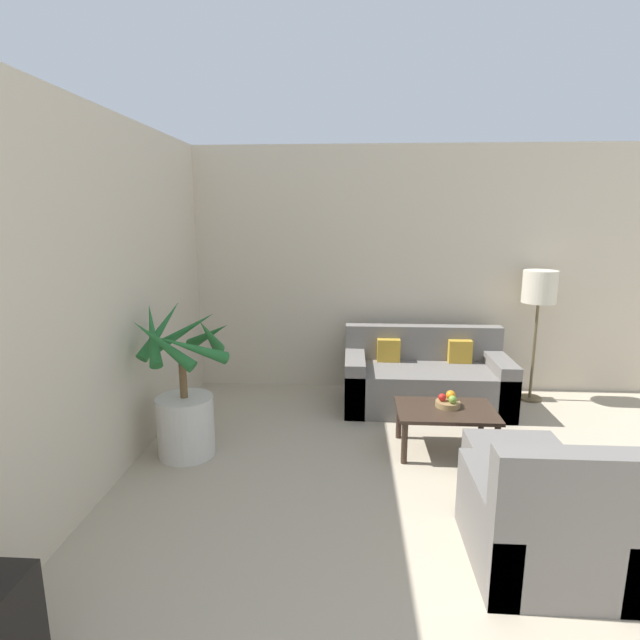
{
  "coord_description": "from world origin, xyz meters",
  "views": [
    {
      "loc": [
        -1.28,
        1.15,
        1.96
      ],
      "look_at": [
        -1.56,
        5.69,
        1.0
      ],
      "focal_mm": 28.0,
      "sensor_mm": 36.0,
      "label": 1
    }
  ],
  "objects_px": {
    "sofa_loveseat": "(425,381)",
    "floor_lamp": "(539,292)",
    "coffee_table": "(446,415)",
    "apple_red": "(442,397)",
    "orange_fruit": "(451,395)",
    "fruit_bowl": "(448,404)",
    "apple_green": "(453,399)",
    "armchair": "(547,525)",
    "potted_palm": "(185,402)",
    "ottoman": "(514,469)"
  },
  "relations": [
    {
      "from": "potted_palm",
      "to": "floor_lamp",
      "type": "xyz_separation_m",
      "value": [
        3.3,
        1.48,
        0.71
      ]
    },
    {
      "from": "sofa_loveseat",
      "to": "coffee_table",
      "type": "height_order",
      "value": "sofa_loveseat"
    },
    {
      "from": "coffee_table",
      "to": "ottoman",
      "type": "xyz_separation_m",
      "value": [
        0.36,
        -0.67,
        -0.12
      ]
    },
    {
      "from": "sofa_loveseat",
      "to": "armchair",
      "type": "relative_size",
      "value": 1.95
    },
    {
      "from": "floor_lamp",
      "to": "orange_fruit",
      "type": "height_order",
      "value": "floor_lamp"
    },
    {
      "from": "potted_palm",
      "to": "fruit_bowl",
      "type": "height_order",
      "value": "potted_palm"
    },
    {
      "from": "coffee_table",
      "to": "armchair",
      "type": "distance_m",
      "value": 1.44
    },
    {
      "from": "coffee_table",
      "to": "orange_fruit",
      "type": "relative_size",
      "value": 10.04
    },
    {
      "from": "fruit_bowl",
      "to": "apple_red",
      "type": "xyz_separation_m",
      "value": [
        -0.05,
        0.0,
        0.06
      ]
    },
    {
      "from": "ottoman",
      "to": "orange_fruit",
      "type": "bearing_deg",
      "value": 112.11
    },
    {
      "from": "apple_green",
      "to": "sofa_loveseat",
      "type": "bearing_deg",
      "value": 94.18
    },
    {
      "from": "sofa_loveseat",
      "to": "apple_green",
      "type": "height_order",
      "value": "sofa_loveseat"
    },
    {
      "from": "floor_lamp",
      "to": "ottoman",
      "type": "height_order",
      "value": "floor_lamp"
    },
    {
      "from": "potted_palm",
      "to": "orange_fruit",
      "type": "relative_size",
      "value": 15.96
    },
    {
      "from": "coffee_table",
      "to": "armchair",
      "type": "bearing_deg",
      "value": -77.88
    },
    {
      "from": "floor_lamp",
      "to": "orange_fruit",
      "type": "relative_size",
      "value": 17.29
    },
    {
      "from": "potted_palm",
      "to": "armchair",
      "type": "bearing_deg",
      "value": -26.39
    },
    {
      "from": "coffee_table",
      "to": "apple_green",
      "type": "distance_m",
      "value": 0.14
    },
    {
      "from": "floor_lamp",
      "to": "apple_red",
      "type": "height_order",
      "value": "floor_lamp"
    },
    {
      "from": "potted_palm",
      "to": "apple_green",
      "type": "distance_m",
      "value": 2.21
    },
    {
      "from": "sofa_loveseat",
      "to": "fruit_bowl",
      "type": "relative_size",
      "value": 8.09
    },
    {
      "from": "coffee_table",
      "to": "apple_red",
      "type": "relative_size",
      "value": 12.44
    },
    {
      "from": "coffee_table",
      "to": "apple_red",
      "type": "xyz_separation_m",
      "value": [
        -0.03,
        0.06,
        0.13
      ]
    },
    {
      "from": "coffee_table",
      "to": "fruit_bowl",
      "type": "relative_size",
      "value": 3.97
    },
    {
      "from": "apple_red",
      "to": "ottoman",
      "type": "bearing_deg",
      "value": -61.85
    },
    {
      "from": "sofa_loveseat",
      "to": "apple_red",
      "type": "relative_size",
      "value": 25.37
    },
    {
      "from": "apple_red",
      "to": "ottoman",
      "type": "distance_m",
      "value": 0.86
    },
    {
      "from": "coffee_table",
      "to": "potted_palm",
      "type": "bearing_deg",
      "value": -174.94
    },
    {
      "from": "coffee_table",
      "to": "ottoman",
      "type": "bearing_deg",
      "value": -61.62
    },
    {
      "from": "sofa_loveseat",
      "to": "floor_lamp",
      "type": "relative_size",
      "value": 1.18
    },
    {
      "from": "apple_green",
      "to": "orange_fruit",
      "type": "distance_m",
      "value": 0.09
    },
    {
      "from": "potted_palm",
      "to": "ottoman",
      "type": "bearing_deg",
      "value": -10.71
    },
    {
      "from": "fruit_bowl",
      "to": "apple_green",
      "type": "xyz_separation_m",
      "value": [
        0.03,
        -0.05,
        0.06
      ]
    },
    {
      "from": "floor_lamp",
      "to": "armchair",
      "type": "height_order",
      "value": "floor_lamp"
    },
    {
      "from": "floor_lamp",
      "to": "apple_green",
      "type": "distance_m",
      "value": 1.83
    },
    {
      "from": "potted_palm",
      "to": "coffee_table",
      "type": "bearing_deg",
      "value": 5.06
    },
    {
      "from": "armchair",
      "to": "potted_palm",
      "type": "bearing_deg",
      "value": 153.61
    },
    {
      "from": "orange_fruit",
      "to": "armchair",
      "type": "height_order",
      "value": "armchair"
    },
    {
      "from": "apple_red",
      "to": "armchair",
      "type": "relative_size",
      "value": 0.08
    },
    {
      "from": "potted_palm",
      "to": "floor_lamp",
      "type": "height_order",
      "value": "floor_lamp"
    },
    {
      "from": "ottoman",
      "to": "potted_palm",
      "type": "bearing_deg",
      "value": 169.29
    },
    {
      "from": "orange_fruit",
      "to": "armchair",
      "type": "xyz_separation_m",
      "value": [
        0.25,
        -1.5,
        -0.2
      ]
    },
    {
      "from": "sofa_loveseat",
      "to": "floor_lamp",
      "type": "height_order",
      "value": "floor_lamp"
    },
    {
      "from": "potted_palm",
      "to": "sofa_loveseat",
      "type": "bearing_deg",
      "value": 29.5
    },
    {
      "from": "apple_red",
      "to": "apple_green",
      "type": "height_order",
      "value": "apple_green"
    },
    {
      "from": "coffee_table",
      "to": "apple_red",
      "type": "bearing_deg",
      "value": 115.36
    },
    {
      "from": "potted_palm",
      "to": "floor_lamp",
      "type": "bearing_deg",
      "value": 24.09
    },
    {
      "from": "sofa_loveseat",
      "to": "coffee_table",
      "type": "distance_m",
      "value": 1.01
    },
    {
      "from": "potted_palm",
      "to": "coffee_table",
      "type": "xyz_separation_m",
      "value": [
        2.15,
        0.19,
        -0.14
      ]
    },
    {
      "from": "floor_lamp",
      "to": "sofa_loveseat",
      "type": "bearing_deg",
      "value": -166.95
    }
  ]
}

